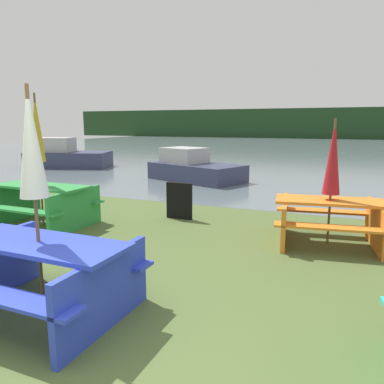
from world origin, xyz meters
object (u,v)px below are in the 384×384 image
(picnic_table_blue, at_px, (41,270))
(picnic_table_orange, at_px, (329,217))
(picnic_table_green, at_px, (42,201))
(umbrella_white, at_px, (31,144))
(umbrella_gold, at_px, (37,129))
(signboard, at_px, (179,201))
(boat_second, at_px, (66,156))
(boat, at_px, (194,168))
(umbrella_crimson, at_px, (333,158))

(picnic_table_blue, distance_m, picnic_table_orange, 4.39)
(picnic_table_green, relative_size, umbrella_white, 0.82)
(picnic_table_blue, bearing_deg, umbrella_gold, 134.18)
(picnic_table_orange, bearing_deg, signboard, 169.36)
(boat_second, bearing_deg, umbrella_white, -68.70)
(umbrella_gold, xyz_separation_m, boat, (0.42, 6.56, -1.42))
(picnic_table_green, bearing_deg, boat_second, 128.68)
(boat, bearing_deg, umbrella_crimson, -29.13)
(umbrella_crimson, relative_size, boat_second, 0.52)
(boat, bearing_deg, picnic_table_green, -72.74)
(umbrella_crimson, bearing_deg, picnic_table_blue, -125.96)
(picnic_table_blue, height_order, boat_second, boat_second)
(picnic_table_green, bearing_deg, picnic_table_blue, -45.82)
(picnic_table_blue, xyz_separation_m, umbrella_white, (0.00, 0.00, 1.27))
(boat, distance_m, boat_second, 6.96)
(umbrella_crimson, height_order, umbrella_gold, umbrella_gold)
(picnic_table_blue, xyz_separation_m, boat, (-2.12, 9.18, -0.06))
(umbrella_crimson, bearing_deg, boat, 129.94)
(picnic_table_blue, distance_m, signboard, 4.12)
(picnic_table_orange, xyz_separation_m, umbrella_gold, (-5.12, -0.94, 1.39))
(umbrella_gold, bearing_deg, boat, 86.33)
(boat, bearing_deg, umbrella_white, -56.03)
(picnic_table_blue, height_order, umbrella_white, umbrella_white)
(umbrella_crimson, bearing_deg, picnic_table_orange, 0.00)
(umbrella_gold, height_order, boat_second, umbrella_gold)
(umbrella_crimson, bearing_deg, boat_second, 148.54)
(picnic_table_green, xyz_separation_m, signboard, (2.20, 1.49, -0.10))
(picnic_table_blue, relative_size, umbrella_crimson, 0.93)
(umbrella_gold, relative_size, signboard, 3.31)
(picnic_table_orange, distance_m, boat_second, 13.50)
(picnic_table_green, height_order, boat_second, boat_second)
(picnic_table_blue, distance_m, umbrella_gold, 3.90)
(picnic_table_blue, relative_size, picnic_table_green, 0.99)
(picnic_table_blue, bearing_deg, picnic_table_green, 134.18)
(umbrella_gold, height_order, signboard, umbrella_gold)
(picnic_table_green, xyz_separation_m, umbrella_crimson, (5.12, 0.94, 0.93))
(picnic_table_green, xyz_separation_m, boat, (0.42, 6.56, -0.06))
(picnic_table_blue, bearing_deg, signboard, 94.73)
(umbrella_crimson, relative_size, umbrella_gold, 0.81)
(umbrella_crimson, height_order, signboard, umbrella_crimson)
(umbrella_white, relative_size, signboard, 3.07)
(picnic_table_green, relative_size, umbrella_crimson, 0.94)
(picnic_table_green, height_order, signboard, picnic_table_green)
(boat, height_order, boat_second, boat_second)
(picnic_table_orange, bearing_deg, boat, 129.94)
(picnic_table_orange, xyz_separation_m, signboard, (-2.92, 0.55, -0.07))
(picnic_table_orange, height_order, umbrella_gold, umbrella_gold)
(umbrella_gold, bearing_deg, signboard, 33.99)
(picnic_table_orange, relative_size, boat, 0.51)
(umbrella_crimson, bearing_deg, umbrella_white, -125.96)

